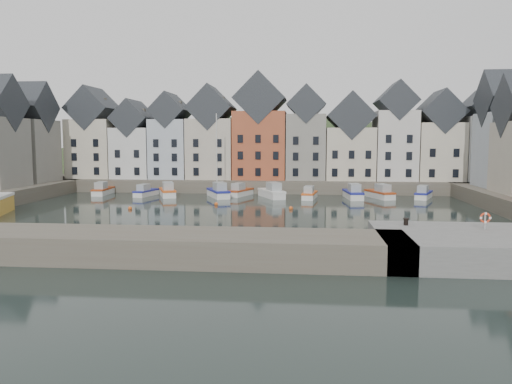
# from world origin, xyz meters

# --- Properties ---
(ground) EXTENTS (260.00, 260.00, 0.00)m
(ground) POSITION_xyz_m (0.00, 0.00, 0.00)
(ground) COLOR black
(ground) RESTS_ON ground
(far_quay) EXTENTS (90.00, 16.00, 2.00)m
(far_quay) POSITION_xyz_m (0.00, 30.00, 1.00)
(far_quay) COLOR brown
(far_quay) RESTS_ON ground
(near_quay) EXTENTS (18.00, 10.00, 2.00)m
(near_quay) POSITION_xyz_m (22.00, -20.00, 1.00)
(near_quay) COLOR #60605E
(near_quay) RESTS_ON ground
(near_wall) EXTENTS (50.00, 6.00, 2.00)m
(near_wall) POSITION_xyz_m (-10.00, -22.00, 1.00)
(near_wall) COLOR brown
(near_wall) RESTS_ON ground
(hillside) EXTENTS (153.60, 70.40, 64.00)m
(hillside) POSITION_xyz_m (0.02, 56.00, -17.96)
(hillside) COLOR black
(hillside) RESTS_ON ground
(far_terrace) EXTENTS (72.37, 8.16, 17.78)m
(far_terrace) POSITION_xyz_m (3.21, 28.00, 8.88)
(far_terrace) COLOR beige
(far_terrace) RESTS_ON far_quay
(left_terrace) EXTENTS (7.65, 17.00, 15.69)m
(left_terrace) POSITION_xyz_m (-36.00, 13.50, 8.88)
(left_terrace) COLOR gray
(left_terrace) RESTS_ON left_quay
(mooring_buoys) EXTENTS (20.50, 5.50, 0.50)m
(mooring_buoys) POSITION_xyz_m (-4.00, 5.33, 0.15)
(mooring_buoys) COLOR #D35318
(mooring_buoys) RESTS_ON ground
(boat_a) EXTENTS (2.20, 6.07, 2.29)m
(boat_a) POSITION_xyz_m (-24.07, 18.71, 0.68)
(boat_a) COLOR silver
(boat_a) RESTS_ON ground
(boat_b) EXTENTS (2.69, 5.65, 2.09)m
(boat_b) POSITION_xyz_m (-16.72, 17.49, 0.62)
(boat_b) COLOR silver
(boat_b) RESTS_ON ground
(boat_c) EXTENTS (4.20, 6.76, 2.48)m
(boat_c) POSITION_xyz_m (-13.21, 17.34, 0.74)
(boat_c) COLOR silver
(boat_c) RESTS_ON ground
(boat_d) EXTENTS (4.64, 6.96, 12.80)m
(boat_d) POSITION_xyz_m (-5.25, 16.91, 0.83)
(boat_d) COLOR silver
(boat_d) RESTS_ON ground
(boat_e) EXTENTS (3.60, 6.11, 2.24)m
(boat_e) POSITION_xyz_m (-2.23, 19.18, 0.67)
(boat_e) COLOR silver
(boat_e) RESTS_ON ground
(boat_f) EXTENTS (4.68, 7.04, 2.60)m
(boat_f) POSITION_xyz_m (2.81, 17.23, 0.77)
(boat_f) COLOR silver
(boat_f) RESTS_ON ground
(boat_g) EXTENTS (2.48, 5.71, 2.12)m
(boat_g) POSITION_xyz_m (8.39, 16.46, 0.63)
(boat_g) COLOR silver
(boat_g) RESTS_ON ground
(boat_h) EXTENTS (2.70, 6.68, 2.49)m
(boat_h) POSITION_xyz_m (14.81, 17.31, 0.74)
(boat_h) COLOR silver
(boat_h) RESTS_ON ground
(boat_i) EXTENTS (3.99, 6.53, 2.40)m
(boat_i) POSITION_xyz_m (18.85, 18.08, 0.71)
(boat_i) COLOR silver
(boat_i) RESTS_ON ground
(boat_j) EXTENTS (3.78, 5.98, 2.20)m
(boat_j) POSITION_xyz_m (25.15, 18.36, 0.66)
(boat_j) COLOR silver
(boat_j) RESTS_ON ground
(mooring_bollard) EXTENTS (0.48, 0.48, 0.56)m
(mooring_bollard) POSITION_xyz_m (15.68, -17.04, 2.31)
(mooring_bollard) COLOR black
(mooring_bollard) RESTS_ON near_quay
(life_ring_post) EXTENTS (0.80, 0.17, 1.30)m
(life_ring_post) POSITION_xyz_m (21.17, -18.45, 2.86)
(life_ring_post) COLOR gray
(life_ring_post) RESTS_ON near_quay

